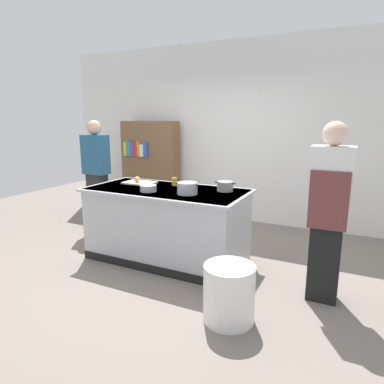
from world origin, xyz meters
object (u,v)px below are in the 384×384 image
at_px(onion, 137,180).
at_px(stock_pot, 187,188).
at_px(sauce_pan, 225,186).
at_px(mixing_bowl, 148,188).
at_px(person_chef, 329,209).
at_px(juice_cup, 174,182).
at_px(trash_bin, 229,293).
at_px(bookshelf, 150,167).
at_px(person_guest, 97,173).

bearing_deg(onion, stock_pot, -16.08).
distance_m(sauce_pan, mixing_bowl, 0.91).
xyz_separation_m(stock_pot, person_chef, (1.51, -0.05, -0.05)).
bearing_deg(sauce_pan, onion, -175.31).
bearing_deg(mixing_bowl, sauce_pan, 27.92).
relative_size(mixing_bowl, juice_cup, 1.95).
bearing_deg(trash_bin, juice_cup, 135.38).
distance_m(trash_bin, bookshelf, 3.80).
bearing_deg(mixing_bowl, bookshelf, 122.74).
height_order(stock_pot, person_guest, person_guest).
bearing_deg(juice_cup, sauce_pan, -3.12).
bearing_deg(mixing_bowl, person_guest, 152.83).
height_order(onion, mixing_bowl, onion).
bearing_deg(onion, mixing_bowl, -39.92).
relative_size(sauce_pan, person_chef, 0.15).
xyz_separation_m(sauce_pan, trash_bin, (0.49, -1.14, -0.70)).
bearing_deg(juice_cup, mixing_bowl, -101.42).
xyz_separation_m(stock_pot, bookshelf, (-1.77, 1.93, -0.12)).
bearing_deg(person_guest, juice_cup, 65.21).
distance_m(person_guest, bookshelf, 1.27).
bearing_deg(mixing_bowl, stock_pot, 9.08).
xyz_separation_m(stock_pot, trash_bin, (0.81, -0.79, -0.71)).
height_order(onion, stock_pot, stock_pot).
xyz_separation_m(sauce_pan, person_chef, (1.18, -0.40, -0.04)).
distance_m(mixing_bowl, juice_cup, 0.47).
bearing_deg(person_guest, sauce_pan, 67.46).
bearing_deg(juice_cup, stock_pot, -45.18).
bearing_deg(person_guest, bookshelf, 158.11).
bearing_deg(stock_pot, onion, 163.92).
distance_m(onion, trash_bin, 2.10).
xyz_separation_m(onion, person_chef, (2.38, -0.30, -0.05)).
bearing_deg(person_chef, bookshelf, 77.94).
bearing_deg(onion, trash_bin, -31.86).
distance_m(juice_cup, person_chef, 1.94).
xyz_separation_m(mixing_bowl, person_guest, (-1.46, 0.75, -0.03)).
relative_size(person_chef, bookshelf, 1.01).
xyz_separation_m(onion, trash_bin, (1.68, -1.04, -0.70)).
distance_m(stock_pot, mixing_bowl, 0.48).
relative_size(sauce_pan, bookshelf, 0.15).
bearing_deg(bookshelf, juice_cup, -48.13).
xyz_separation_m(sauce_pan, juice_cup, (-0.71, 0.04, -0.01)).
distance_m(onion, bookshelf, 1.91).
relative_size(trash_bin, person_chef, 0.30).
distance_m(onion, stock_pot, 0.90).
relative_size(juice_cup, person_chef, 0.06).
height_order(sauce_pan, trash_bin, sauce_pan).
xyz_separation_m(sauce_pan, person_guest, (-2.26, 0.32, -0.05)).
xyz_separation_m(onion, juice_cup, (0.48, 0.14, -0.01)).
height_order(person_chef, person_guest, same).
height_order(trash_bin, bookshelf, bookshelf).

